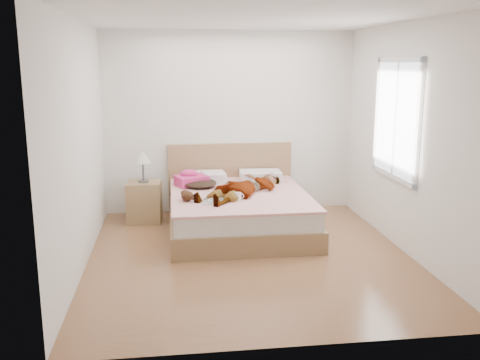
{
  "coord_description": "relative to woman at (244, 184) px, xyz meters",
  "views": [
    {
      "loc": [
        -0.85,
        -5.67,
        2.14
      ],
      "look_at": [
        0.0,
        0.85,
        0.7
      ],
      "focal_mm": 40.0,
      "sensor_mm": 36.0,
      "label": 1
    }
  ],
  "objects": [
    {
      "name": "nightstand",
      "position": [
        -1.31,
        0.57,
        -0.29
      ],
      "size": [
        0.48,
        0.43,
        0.99
      ],
      "color": "brown",
      "rests_on": "ground"
    },
    {
      "name": "phone",
      "position": [
        -0.5,
        0.4,
        0.08
      ],
      "size": [
        0.1,
        0.1,
        0.05
      ],
      "primitive_type": "cube",
      "rotation": [
        0.44,
        0.0,
        0.83
      ],
      "color": "silver",
      "rests_on": "bed"
    },
    {
      "name": "coffee_mug",
      "position": [
        -0.13,
        -0.38,
        -0.06
      ],
      "size": [
        0.13,
        0.1,
        0.09
      ],
      "color": "white",
      "rests_on": "bed"
    },
    {
      "name": "room_shell",
      "position": [
        1.7,
        -0.66,
        0.88
      ],
      "size": [
        4.0,
        4.0,
        4.0
      ],
      "color": "white",
      "rests_on": "ground"
    },
    {
      "name": "plush_toy",
      "position": [
        -0.75,
        -0.34,
        -0.04
      ],
      "size": [
        0.19,
        0.25,
        0.13
      ],
      "color": "black",
      "rests_on": "bed"
    },
    {
      "name": "bed",
      "position": [
        -0.07,
        0.07,
        -0.34
      ],
      "size": [
        1.8,
        2.08,
        1.0
      ],
      "color": "brown",
      "rests_on": "ground"
    },
    {
      "name": "ground",
      "position": [
        -0.07,
        -0.96,
        -0.62
      ],
      "size": [
        4.0,
        4.0,
        0.0
      ],
      "primitive_type": "plane",
      "color": "#55311A",
      "rests_on": "ground"
    },
    {
      "name": "woman",
      "position": [
        0.0,
        0.0,
        0.0
      ],
      "size": [
        1.51,
        1.57,
        0.22
      ],
      "primitive_type": "imported",
      "rotation": [
        0.0,
        0.0,
        -0.74
      ],
      "color": "white",
      "rests_on": "bed"
    },
    {
      "name": "magazine",
      "position": [
        -0.41,
        -0.39,
        -0.1
      ],
      "size": [
        0.46,
        0.4,
        0.02
      ],
      "color": "white",
      "rests_on": "bed"
    },
    {
      "name": "towel",
      "position": [
        -0.67,
        0.51,
        -0.02
      ],
      "size": [
        0.49,
        0.44,
        0.21
      ],
      "color": "#FA447F",
      "rests_on": "bed"
    },
    {
      "name": "hair",
      "position": [
        -0.57,
        0.45,
        -0.07
      ],
      "size": [
        0.64,
        0.71,
        0.09
      ],
      "primitive_type": "ellipsoid",
      "rotation": [
        0.0,
        0.0,
        0.3
      ],
      "color": "black",
      "rests_on": "bed"
    }
  ]
}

